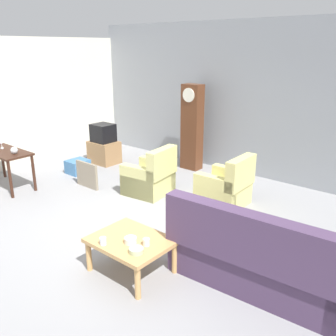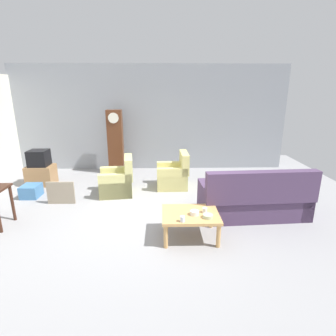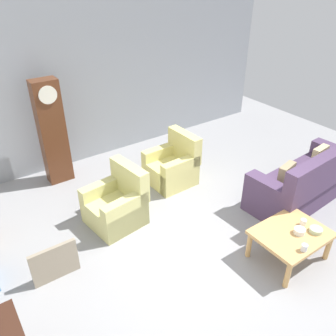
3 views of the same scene
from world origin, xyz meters
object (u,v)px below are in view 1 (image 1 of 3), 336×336
object	(u,v)px
armchair_olive_near	(150,178)
console_table_dark	(4,156)
storage_box_blue	(78,166)
tv_stand_cabinet	(104,152)
framed_picture_leaning	(87,175)
tv_crt	(103,133)
cup_blue_rimmed	(103,241)
grandfather_clock	(192,127)
wine_glass_short	(1,142)
cup_white_porcelain	(146,242)
glass_dome_cloche	(14,150)
couch_floral	(260,260)
bowl_white_stacked	(131,240)
coffee_table_wood	(131,244)
armchair_olive_far	(226,189)
bowl_shallow_green	(136,250)

from	to	relation	value
armchair_olive_near	console_table_dark	bearing A→B (deg)	-147.03
console_table_dark	armchair_olive_near	bearing A→B (deg)	32.97
console_table_dark	storage_box_blue	distance (m)	1.55
tv_stand_cabinet	framed_picture_leaning	world-z (taller)	tv_stand_cabinet
tv_crt	cup_blue_rimmed	bearing A→B (deg)	-40.64
grandfather_clock	wine_glass_short	bearing A→B (deg)	-124.66
cup_white_porcelain	wine_glass_short	bearing A→B (deg)	173.56
console_table_dark	cup_white_porcelain	size ratio (longest dim) A/B	14.59
glass_dome_cloche	tv_crt	bearing A→B (deg)	93.31
console_table_dark	tv_stand_cabinet	size ratio (longest dim) A/B	1.91
glass_dome_cloche	wine_glass_short	size ratio (longest dim) A/B	0.63
couch_floral	glass_dome_cloche	world-z (taller)	couch_floral
console_table_dark	tv_stand_cabinet	world-z (taller)	console_table_dark
grandfather_clock	glass_dome_cloche	size ratio (longest dim) A/B	14.44
framed_picture_leaning	console_table_dark	bearing A→B (deg)	-141.04
tv_crt	bowl_white_stacked	size ratio (longest dim) A/B	3.23
framed_picture_leaning	coffee_table_wood	bearing A→B (deg)	-28.19
coffee_table_wood	framed_picture_leaning	size ratio (longest dim) A/B	1.60
grandfather_clock	cup_blue_rimmed	world-z (taller)	grandfather_clock
tv_stand_cabinet	cup_blue_rimmed	bearing A→B (deg)	-40.64
grandfather_clock	tv_stand_cabinet	bearing A→B (deg)	-151.66
armchair_olive_near	armchair_olive_far	world-z (taller)	same
cup_white_porcelain	bowl_white_stacked	bearing A→B (deg)	-156.37
cup_blue_rimmed	cup_white_porcelain	bearing A→B (deg)	37.84
glass_dome_cloche	storage_box_blue	bearing A→B (deg)	90.26
couch_floral	armchair_olive_far	xyz separation A→B (m)	(-1.52, 1.75, -0.05)
couch_floral	armchair_olive_near	world-z (taller)	couch_floral
bowl_white_stacked	cup_white_porcelain	bearing A→B (deg)	23.63
tv_stand_cabinet	storage_box_blue	bearing A→B (deg)	-81.90
tv_stand_cabinet	cup_white_porcelain	distance (m)	4.82
couch_floral	bowl_white_stacked	xyz separation A→B (m)	(-1.28, -0.80, 0.13)
glass_dome_cloche	cup_blue_rimmed	world-z (taller)	glass_dome_cloche
console_table_dark	bowl_white_stacked	xyz separation A→B (m)	(4.04, -0.53, -0.16)
cup_blue_rimmed	wine_glass_short	distance (m)	4.05
coffee_table_wood	grandfather_clock	size ratio (longest dim) A/B	0.50
armchair_olive_far	glass_dome_cloche	distance (m)	3.99
grandfather_clock	couch_floral	bearing A→B (deg)	-43.33
glass_dome_cloche	cup_blue_rimmed	xyz separation A→B (m)	(3.43, -0.78, -0.32)
framed_picture_leaning	bowl_white_stacked	world-z (taller)	bowl_white_stacked
storage_box_blue	cup_white_porcelain	size ratio (longest dim) A/B	4.96
bowl_white_stacked	couch_floral	bearing A→B (deg)	31.92
tv_crt	cup_white_porcelain	distance (m)	4.82
grandfather_clock	wine_glass_short	size ratio (longest dim) A/B	9.03
armchair_olive_far	bowl_shallow_green	bearing A→B (deg)	-80.56
armchair_olive_near	coffee_table_wood	world-z (taller)	armchair_olive_near
tv_crt	framed_picture_leaning	size ratio (longest dim) A/B	0.80
coffee_table_wood	tv_stand_cabinet	size ratio (longest dim) A/B	1.41
armchair_olive_far	bowl_shallow_green	distance (m)	2.70
bowl_shallow_green	wine_glass_short	size ratio (longest dim) A/B	0.81
grandfather_clock	console_table_dark	bearing A→B (deg)	-122.69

